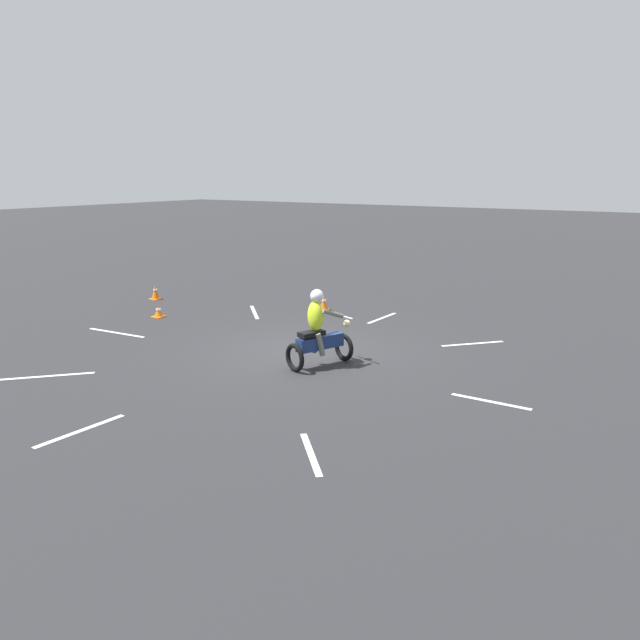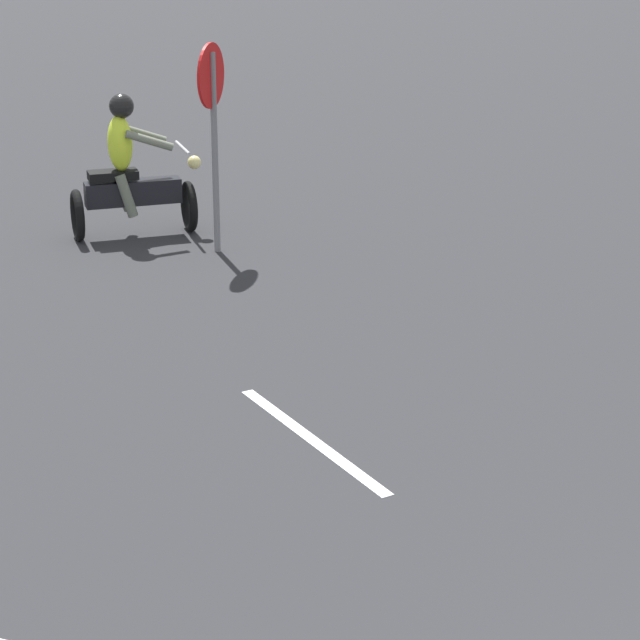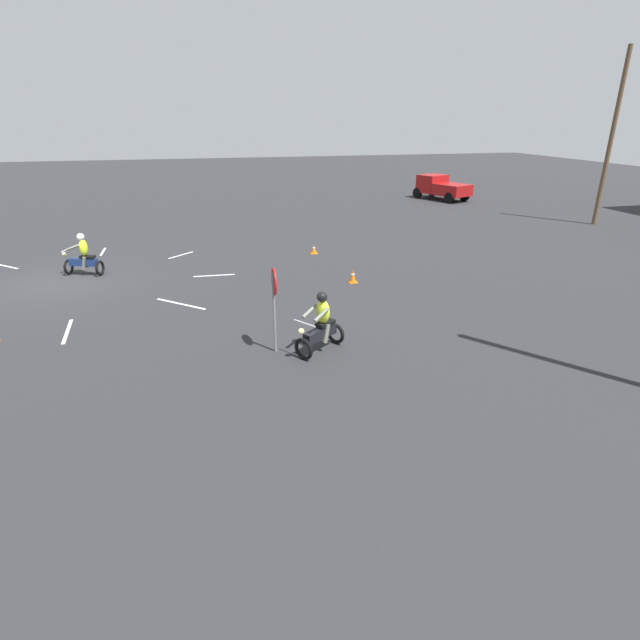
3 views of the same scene
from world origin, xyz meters
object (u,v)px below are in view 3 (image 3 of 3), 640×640
Objects in this scene: motorcycle_rider_foreground at (83,257)px; motorcycle_rider_background at (321,326)px; pickup_truck at (441,187)px; traffic_cone_near_right at (353,277)px; stop_sign at (274,293)px; utility_pole_far at (611,140)px; traffic_cone_mid_left at (314,249)px.

motorcycle_rider_foreground is 1.00× the size of motorcycle_rider_background.
pickup_truck is 21.75m from traffic_cone_near_right.
pickup_truck is (-23.21, 15.14, 0.20)m from motorcycle_rider_background.
utility_pole_far is at bearing 120.61° from stop_sign.
motorcycle_rider_foreground is 4.15× the size of traffic_cone_mid_left.
utility_pole_far reaches higher than stop_sign.
utility_pole_far reaches higher than motorcycle_rider_foreground.
traffic_cone_near_right is (-5.44, 2.62, -0.50)m from motorcycle_rider_background.
stop_sign is 6.55m from traffic_cone_near_right.
pickup_truck reaches higher than traffic_cone_near_right.
stop_sign is (22.94, -16.31, 0.71)m from pickup_truck.
motorcycle_rider_foreground is 0.18× the size of utility_pole_far.
motorcycle_rider_foreground is at bearing -83.89° from traffic_cone_mid_left.
stop_sign is at bearing 41.32° from motorcycle_rider_background.
motorcycle_rider_background is 1.50m from stop_sign.
pickup_truck is 12.13m from utility_pole_far.
motorcycle_rider_foreground reaches higher than traffic_cone_mid_left.
motorcycle_rider_background is at bearing 76.78° from stop_sign.
motorcycle_rider_foreground is 27.38m from utility_pole_far.
utility_pole_far is at bearing -62.45° from motorcycle_rider_foreground.
motorcycle_rider_foreground reaches higher than traffic_cone_near_right.
pickup_truck is 1.98× the size of stop_sign.
pickup_truck is 28.15m from stop_sign.
motorcycle_rider_background is 3.49× the size of traffic_cone_near_right.
pickup_truck is 11.37× the size of traffic_cone_mid_left.
motorcycle_rider_foreground is at bearing -144.61° from stop_sign.
motorcycle_rider_background is at bearing -145.59° from pickup_truck.
traffic_cone_mid_left is (-9.69, 3.35, -1.44)m from stop_sign.
pickup_truck is at bearing -68.58° from motorcycle_rider_background.
motorcycle_rider_background is at bearing -12.37° from traffic_cone_mid_left.
utility_pole_far is at bearing -90.08° from pickup_truck.
traffic_cone_near_right reaches higher than traffic_cone_mid_left.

